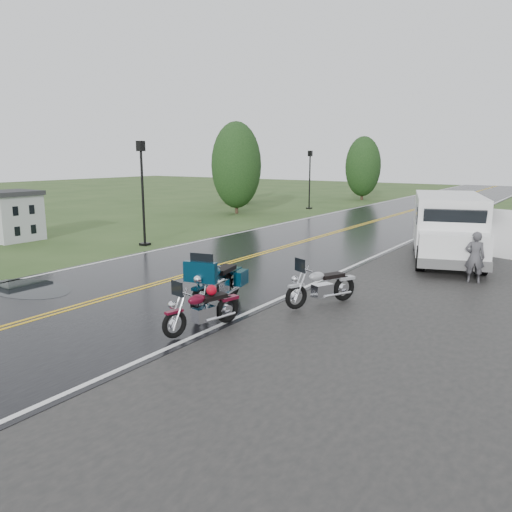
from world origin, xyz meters
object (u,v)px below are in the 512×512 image
(motorcycle_silver, at_px, (296,287))
(lamp_post_far_left, at_px, (310,180))
(house_left, at_px, (7,165))
(motorcycle_red, at_px, (174,313))
(lamp_post_near_left, at_px, (143,193))
(motorcycle_teal, at_px, (199,289))
(van_white, at_px, (422,235))
(person_at_van, at_px, (475,258))

(motorcycle_silver, bearing_deg, lamp_post_far_left, 141.84)
(house_left, height_order, motorcycle_red, house_left)
(lamp_post_near_left, bearing_deg, lamp_post_far_left, 94.41)
(motorcycle_teal, xyz_separation_m, van_white, (2.74, 7.76, 0.46))
(person_at_van, bearing_deg, lamp_post_near_left, -10.95)
(lamp_post_far_left, bearing_deg, motorcycle_red, -67.68)
(motorcycle_red, relative_size, lamp_post_far_left, 0.48)
(motorcycle_silver, relative_size, person_at_van, 1.36)
(lamp_post_near_left, bearing_deg, house_left, -157.86)
(motorcycle_teal, bearing_deg, house_left, 152.29)
(person_at_van, xyz_separation_m, lamp_post_near_left, (-12.77, -0.95, 1.42))
(motorcycle_teal, xyz_separation_m, lamp_post_near_left, (-8.29, 6.15, 1.43))
(van_white, distance_m, lamp_post_far_left, 19.74)
(motorcycle_silver, distance_m, lamp_post_far_left, 24.12)
(motorcycle_teal, distance_m, motorcycle_silver, 2.34)
(house_left, relative_size, lamp_post_far_left, 2.09)
(van_white, xyz_separation_m, lamp_post_far_left, (-12.34, 15.39, 0.86))
(lamp_post_far_left, bearing_deg, lamp_post_near_left, -85.59)
(lamp_post_near_left, distance_m, lamp_post_far_left, 17.05)
(lamp_post_far_left, bearing_deg, van_white, -51.27)
(house_left, distance_m, lamp_post_far_left, 19.93)
(motorcycle_red, xyz_separation_m, motorcycle_silver, (1.08, 3.08, 0.03))
(motorcycle_teal, height_order, van_white, van_white)
(van_white, distance_m, person_at_van, 1.91)
(motorcycle_red, height_order, lamp_post_far_left, lamp_post_far_left)
(motorcycle_red, bearing_deg, lamp_post_near_left, 150.86)
(house_left, distance_m, motorcycle_red, 15.66)
(motorcycle_silver, height_order, lamp_post_near_left, lamp_post_near_left)
(house_left, height_order, lamp_post_near_left, house_left)
(motorcycle_teal, bearing_deg, van_white, 57.79)
(van_white, xyz_separation_m, lamp_post_near_left, (-11.03, -1.61, 0.98))
(motorcycle_silver, bearing_deg, house_left, -162.89)
(house_left, distance_m, van_white, 17.46)
(house_left, height_order, person_at_van, house_left)
(motorcycle_teal, distance_m, person_at_van, 8.40)
(motorcycle_silver, bearing_deg, motorcycle_teal, -105.92)
(van_white, relative_size, lamp_post_near_left, 1.40)
(motorcycle_teal, distance_m, lamp_post_near_left, 10.42)
(motorcycle_red, distance_m, motorcycle_teal, 1.38)
(motorcycle_red, xyz_separation_m, lamp_post_near_left, (-8.73, 7.45, 1.60))
(motorcycle_red, distance_m, van_white, 9.37)
(lamp_post_far_left, bearing_deg, motorcycle_silver, -62.52)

